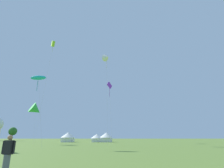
# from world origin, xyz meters

# --- Properties ---
(kite_purple_diamond) EXTENTS (1.89, 2.20, 19.95)m
(kite_purple_diamond) POSITION_xyz_m (-0.08, 55.13, 18.29)
(kite_purple_diamond) COLOR purple
(kite_purple_diamond) RESTS_ON ground
(kite_white_delta) EXTENTS (2.29, 2.30, 19.67)m
(kite_white_delta) POSITION_xyz_m (-1.15, 33.30, 18.72)
(kite_white_delta) COLOR white
(kite_white_delta) RESTS_ON ground
(kite_lime_box) EXTENTS (2.66, 1.70, 30.47)m
(kite_lime_box) POSITION_xyz_m (-17.91, 47.12, 29.42)
(kite_lime_box) COLOR #99DB2D
(kite_lime_box) RESTS_ON ground
(kite_green_delta) EXTENTS (4.41, 4.26, 9.95)m
(kite_green_delta) POSITION_xyz_m (-18.78, 42.01, 8.16)
(kite_green_delta) COLOR green
(kite_green_delta) RESTS_ON ground
(kite_cyan_parafoil) EXTENTS (3.81, 1.94, 11.94)m
(kite_cyan_parafoil) POSITION_xyz_m (-12.99, 26.47, 11.49)
(kite_cyan_parafoil) COLOR #1EB7CC
(kite_cyan_parafoil) RESTS_ON ground
(person_spectator) EXTENTS (0.57, 0.31, 1.73)m
(person_spectator) POSITION_xyz_m (-5.49, 5.22, 0.85)
(person_spectator) COLOR #565B66
(person_spectator) RESTS_ON ground
(festival_tent_left) EXTENTS (4.89, 4.89, 3.18)m
(festival_tent_left) POSITION_xyz_m (-13.89, 59.80, 1.76)
(festival_tent_left) COLOR white
(festival_tent_left) RESTS_ON ground
(festival_tent_right) EXTENTS (4.05, 4.05, 2.63)m
(festival_tent_right) POSITION_xyz_m (-4.25, 59.80, 1.46)
(festival_tent_right) COLOR white
(festival_tent_right) RESTS_ON ground
(festival_tent_center) EXTENTS (4.77, 4.77, 3.10)m
(festival_tent_center) POSITION_xyz_m (-0.98, 59.80, 1.72)
(festival_tent_center) COLOR white
(festival_tent_center) RESTS_ON ground
(tree_distant_left) EXTENTS (3.56, 3.56, 5.87)m
(tree_distant_left) POSITION_xyz_m (-42.73, 80.55, 4.06)
(tree_distant_left) COLOR brown
(tree_distant_left) RESTS_ON ground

